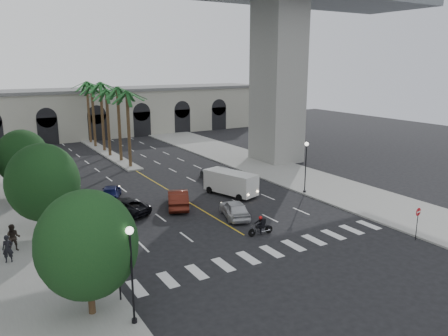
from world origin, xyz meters
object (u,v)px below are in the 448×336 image
do_not_enter_sign (418,217)px  car_b (178,198)px  car_c (123,206)px  pedestrian_a (8,249)px  cargo_van (231,182)px  pedestrian_b (13,238)px  traffic_signal_far (98,236)px  lamp_post_left_far (52,175)px  car_e (111,192)px  car_d (219,173)px  traffic_signal_near (118,261)px  lamp_post_right (306,163)px  car_a (234,209)px  lamp_post_left_near (131,267)px  motorcycle_rider (261,226)px

do_not_enter_sign → car_b: bearing=120.0°
car_c → pedestrian_a: (-9.70, -5.60, 0.36)m
cargo_van → pedestrian_b: size_ratio=3.06×
pedestrian_a → car_b: bearing=31.0°
car_b → cargo_van: 6.25m
traffic_signal_far → car_c: bearing=64.1°
lamp_post_left_far → car_e: size_ratio=1.26×
cargo_van → do_not_enter_sign: (5.81, -16.92, 0.54)m
car_b → car_d: bearing=-118.9°
traffic_signal_near → car_b: size_ratio=0.70×
traffic_signal_near → pedestrian_a: (-4.82, 8.46, -1.43)m
lamp_post_right → pedestrian_b: 27.08m
car_e → cargo_van: (10.75, -4.94, 0.61)m
cargo_van → pedestrian_a: size_ratio=3.20×
car_a → car_c: size_ratio=0.88×
lamp_post_left_near → pedestrian_b: 13.53m
car_b → car_e: 7.23m
traffic_signal_near → car_b: 16.57m
lamp_post_left_near → pedestrian_b: lamp_post_left_near is taller
car_a → do_not_enter_sign: size_ratio=1.76×
car_c → do_not_enter_sign: bearing=111.6°
cargo_van → pedestrian_b: (-20.29, -3.73, -0.20)m
traffic_signal_far → pedestrian_b: 7.67m
lamp_post_left_near → car_d: 28.53m
car_a → car_e: 13.02m
lamp_post_left_far → pedestrian_a: lamp_post_left_far is taller
lamp_post_left_far → car_e: 5.91m
lamp_post_left_near → car_d: (17.95, 22.05, -2.41)m
cargo_van → pedestrian_a: bearing=177.3°
car_c → do_not_enter_sign: do_not_enter_sign is taller
car_d → pedestrian_b: 24.05m
lamp_post_left_far → car_e: (5.34, 0.37, -2.50)m
traffic_signal_near → do_not_enter_sign: bearing=-7.8°
traffic_signal_near → pedestrian_a: bearing=119.7°
motorcycle_rider → car_e: (-7.25, 14.96, 0.02)m
car_d → traffic_signal_far: bearing=36.5°
cargo_van → traffic_signal_far: bearing=-165.6°
lamp_post_right → car_a: lamp_post_right is taller
traffic_signal_near → pedestrian_b: traffic_signal_near is taller
traffic_signal_far → lamp_post_left_far: bearing=90.4°
car_d → do_not_enter_sign: do_not_enter_sign is taller
traffic_signal_far → pedestrian_a: (-4.82, 4.46, -1.43)m
lamp_post_left_near → pedestrian_b: size_ratio=2.74×
lamp_post_right → car_c: lamp_post_right is taller
lamp_post_left_far → traffic_signal_far: lamp_post_left_far is taller
car_d → motorcycle_rider: bearing=66.5°
lamp_post_left_near → car_c: size_ratio=1.04×
traffic_signal_near → traffic_signal_far: same height
lamp_post_left_near → car_e: (5.34, 21.37, -2.50)m
car_e → pedestrian_a: pedestrian_a is taller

